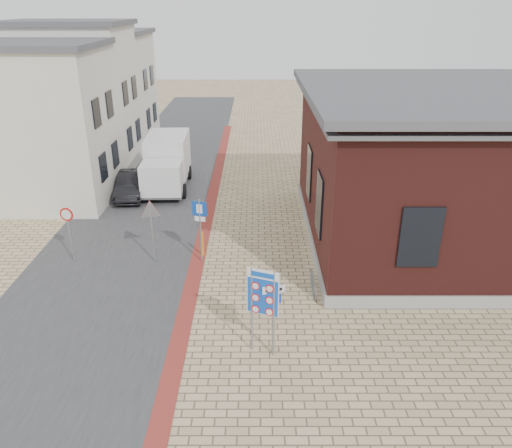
# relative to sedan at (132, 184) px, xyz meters

# --- Properties ---
(ground) EXTENTS (120.00, 120.00, 0.00)m
(ground) POSITION_rel_sedan_xyz_m (6.50, -12.38, -0.68)
(ground) COLOR tan
(ground) RESTS_ON ground
(road_strip) EXTENTS (7.00, 60.00, 0.02)m
(road_strip) POSITION_rel_sedan_xyz_m (1.00, 2.62, -0.67)
(road_strip) COLOR #38383A
(road_strip) RESTS_ON ground
(curb_strip) EXTENTS (0.60, 40.00, 0.02)m
(curb_strip) POSITION_rel_sedan_xyz_m (4.50, -2.38, -0.67)
(curb_strip) COLOR maroon
(curb_strip) RESTS_ON ground
(brick_building) EXTENTS (13.00, 13.00, 6.80)m
(brick_building) POSITION_rel_sedan_xyz_m (15.49, -5.38, 2.80)
(brick_building) COLOR gray
(brick_building) RESTS_ON ground
(townhouse_near) EXTENTS (7.40, 6.40, 8.30)m
(townhouse_near) POSITION_rel_sedan_xyz_m (-4.49, -0.38, 3.48)
(townhouse_near) COLOR beige
(townhouse_near) RESTS_ON ground
(townhouse_mid) EXTENTS (7.40, 6.40, 9.10)m
(townhouse_mid) POSITION_rel_sedan_xyz_m (-4.49, 5.62, 3.88)
(townhouse_mid) COLOR beige
(townhouse_mid) RESTS_ON ground
(townhouse_far) EXTENTS (7.40, 6.40, 8.30)m
(townhouse_far) POSITION_rel_sedan_xyz_m (-4.49, 11.62, 3.48)
(townhouse_far) COLOR beige
(townhouse_far) RESTS_ON ground
(bike_rack) EXTENTS (0.08, 1.80, 0.60)m
(bike_rack) POSITION_rel_sedan_xyz_m (9.15, -10.18, -0.42)
(bike_rack) COLOR slate
(bike_rack) RESTS_ON ground
(sedan) EXTENTS (1.76, 4.25, 1.37)m
(sedan) POSITION_rel_sedan_xyz_m (0.00, 0.00, 0.00)
(sedan) COLOR black
(sedan) RESTS_ON ground
(box_truck) EXTENTS (2.58, 5.74, 2.96)m
(box_truck) POSITION_rel_sedan_xyz_m (1.78, 1.46, 0.85)
(box_truck) COLOR slate
(box_truck) RESTS_ON ground
(border_sign) EXTENTS (0.95, 0.40, 2.93)m
(border_sign) POSITION_rel_sedan_xyz_m (7.18, -13.88, 1.42)
(border_sign) COLOR gray
(border_sign) RESTS_ON ground
(essen_sign) EXTENTS (0.68, 0.19, 2.55)m
(essen_sign) POSITION_rel_sedan_xyz_m (7.50, -13.88, 1.02)
(essen_sign) COLOR gray
(essen_sign) RESTS_ON ground
(parking_sign) EXTENTS (0.61, 0.19, 2.80)m
(parking_sign) POSITION_rel_sedan_xyz_m (4.70, -7.88, 1.25)
(parking_sign) COLOR gray
(parking_sign) RESTS_ON ground
(yield_sign) EXTENTS (0.95, 0.29, 2.71)m
(yield_sign) POSITION_rel_sedan_xyz_m (2.70, -7.87, 1.40)
(yield_sign) COLOR gray
(yield_sign) RESTS_ON ground
(speed_sign) EXTENTS (0.58, 0.12, 2.46)m
(speed_sign) POSITION_rel_sedan_xyz_m (-0.70, -7.88, 0.97)
(speed_sign) COLOR gray
(speed_sign) RESTS_ON ground
(bollard) EXTENTS (0.10, 0.10, 1.14)m
(bollard) POSITION_rel_sedan_xyz_m (4.70, -7.38, -0.11)
(bollard) COLOR orange
(bollard) RESTS_ON ground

